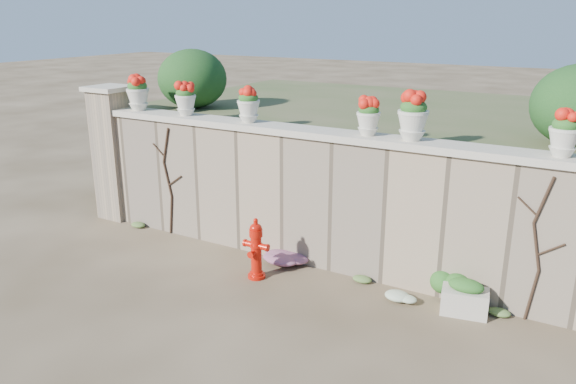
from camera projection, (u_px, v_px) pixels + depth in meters
The scene contains 19 objects.
ground at pixel (247, 310), 7.37m from camera, with size 80.00×80.00×0.00m, color #473823.
stone_wall at pixel (311, 200), 8.56m from camera, with size 8.00×0.40×2.00m, color gray.
wall_cap at pixel (312, 133), 8.24m from camera, with size 8.10×0.52×0.10m, color beige.
gate_pillar at pixel (115, 152), 10.46m from camera, with size 0.72×0.72×2.48m.
raised_fill at pixel (386, 157), 11.20m from camera, with size 9.00×6.00×2.00m, color #384C23.
back_shrub_left at pixel (192, 79), 10.61m from camera, with size 1.30×1.30×1.10m, color #143814.
vine_left at pixel (168, 180), 9.65m from camera, with size 0.60×0.04×1.91m.
vine_right at pixel (537, 248), 6.83m from camera, with size 0.60×0.04×1.91m.
fire_hydrant at pixel (256, 248), 8.14m from camera, with size 0.39×0.28×0.92m.
planter_box at pixel (465, 298), 7.22m from camera, with size 0.63×0.44×0.48m.
green_shrub at pixel (450, 283), 7.50m from camera, with size 0.57×0.51×0.54m, color #1E5119.
magenta_clump at pixel (281, 256), 8.71m from camera, with size 0.90×0.60×0.24m, color #B82497.
white_flowers at pixel (401, 298), 7.51m from camera, with size 0.47×0.38×0.17m, color white.
urn_pot_0 at pixel (138, 93), 9.78m from camera, with size 0.39×0.39×0.61m.
urn_pot_1 at pixel (185, 99), 9.28m from camera, with size 0.35×0.35×0.55m.
urn_pot_2 at pixel (248, 105), 8.68m from camera, with size 0.35×0.35×0.55m.
urn_pot_3 at pixel (368, 117), 7.73m from camera, with size 0.33×0.33×0.52m.
urn_pot_4 at pixel (413, 117), 7.41m from camera, with size 0.41×0.41×0.64m.
urn_pot_5 at pixel (564, 134), 6.55m from camera, with size 0.35×0.35×0.55m.
Camera 1 is at (3.76, -5.41, 3.70)m, focal length 35.00 mm.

